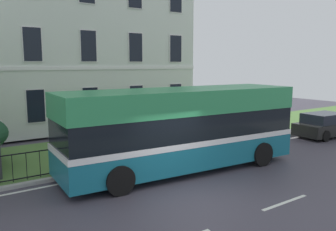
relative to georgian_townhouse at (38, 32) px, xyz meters
The scene contains 5 objects.
ground_plane 15.62m from the georgian_townhouse, 88.99° to the right, with size 60.00×56.00×0.18m.
georgian_townhouse is the anchor object (origin of this frame).
iron_verge_railing 12.37m from the georgian_townhouse, 90.00° to the right, with size 18.94×0.04×0.97m.
single_decker_bus 13.77m from the georgian_townhouse, 82.54° to the right, with size 9.58×3.22×3.14m.
parked_hatchback_00 18.33m from the georgian_townhouse, 46.14° to the right, with size 3.94×1.99×1.35m.
Camera 1 is at (-6.51, -7.88, 4.09)m, focal length 37.26 mm.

